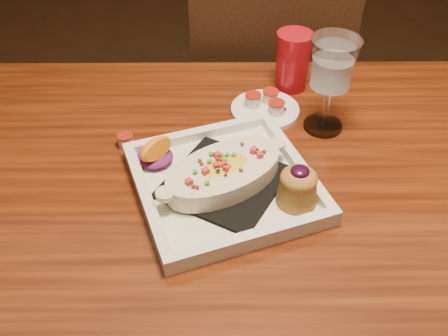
{
  "coord_description": "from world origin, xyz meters",
  "views": [
    {
      "loc": [
        -0.13,
        -0.59,
        1.34
      ],
      "look_at": [
        -0.12,
        0.05,
        0.77
      ],
      "focal_mm": 40.0,
      "sensor_mm": 36.0,
      "label": 1
    }
  ],
  "objects_px": {
    "plate": "(230,178)",
    "saucer": "(265,108)",
    "goblet": "(332,69)",
    "red_tumbler": "(293,61)",
    "chair_far": "(264,104)",
    "table": "(292,235)"
  },
  "relations": [
    {
      "from": "plate",
      "to": "saucer",
      "type": "distance_m",
      "value": 0.24
    },
    {
      "from": "goblet",
      "to": "red_tumbler",
      "type": "height_order",
      "value": "goblet"
    },
    {
      "from": "red_tumbler",
      "to": "plate",
      "type": "bearing_deg",
      "value": -113.17
    },
    {
      "from": "plate",
      "to": "red_tumbler",
      "type": "xyz_separation_m",
      "value": [
        0.14,
        0.32,
        0.04
      ]
    },
    {
      "from": "goblet",
      "to": "saucer",
      "type": "xyz_separation_m",
      "value": [
        -0.11,
        0.05,
        -0.12
      ]
    },
    {
      "from": "plate",
      "to": "saucer",
      "type": "height_order",
      "value": "plate"
    },
    {
      "from": "chair_far",
      "to": "saucer",
      "type": "bearing_deg",
      "value": 84.41
    },
    {
      "from": "table",
      "to": "goblet",
      "type": "xyz_separation_m",
      "value": [
        0.07,
        0.2,
        0.23
      ]
    },
    {
      "from": "goblet",
      "to": "red_tumbler",
      "type": "xyz_separation_m",
      "value": [
        -0.05,
        0.15,
        -0.07
      ]
    },
    {
      "from": "saucer",
      "to": "chair_far",
      "type": "bearing_deg",
      "value": 84.41
    },
    {
      "from": "chair_far",
      "to": "table",
      "type": "bearing_deg",
      "value": 90.0
    },
    {
      "from": "chair_far",
      "to": "saucer",
      "type": "relative_size",
      "value": 6.67
    },
    {
      "from": "table",
      "to": "plate",
      "type": "relative_size",
      "value": 4.08
    },
    {
      "from": "table",
      "to": "plate",
      "type": "xyz_separation_m",
      "value": [
        -0.11,
        0.02,
        0.12
      ]
    },
    {
      "from": "table",
      "to": "red_tumbler",
      "type": "height_order",
      "value": "red_tumbler"
    },
    {
      "from": "chair_far",
      "to": "plate",
      "type": "height_order",
      "value": "chair_far"
    },
    {
      "from": "table",
      "to": "saucer",
      "type": "bearing_deg",
      "value": 98.61
    },
    {
      "from": "plate",
      "to": "table",
      "type": "bearing_deg",
      "value": -29.73
    },
    {
      "from": "plate",
      "to": "saucer",
      "type": "xyz_separation_m",
      "value": [
        0.08,
        0.23,
        -0.02
      ]
    },
    {
      "from": "table",
      "to": "saucer",
      "type": "xyz_separation_m",
      "value": [
        -0.04,
        0.25,
        0.11
      ]
    },
    {
      "from": "saucer",
      "to": "goblet",
      "type": "bearing_deg",
      "value": -25.21
    },
    {
      "from": "table",
      "to": "plate",
      "type": "bearing_deg",
      "value": 170.09
    }
  ]
}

